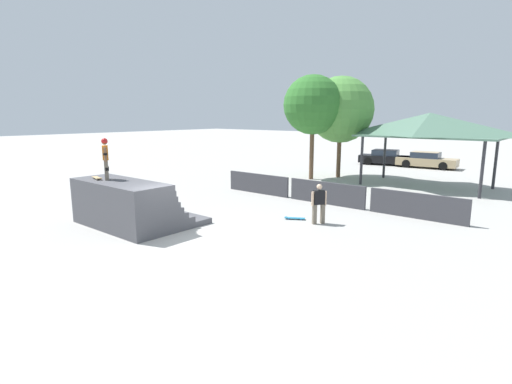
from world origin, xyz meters
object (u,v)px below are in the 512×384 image
Objects in this scene: skater_on_deck at (105,156)px; skateboard_on_ground at (294,218)px; skateboard_on_deck at (97,178)px; tree_beside_pavilion at (313,105)px; bystander_walking at (319,202)px; parked_car_black at (386,158)px; parked_car_tan at (426,160)px; tree_far_back at (341,110)px.

skateboard_on_ground is (5.04, 5.14, -2.58)m from skater_on_deck.
tree_beside_pavilion reaches higher than skateboard_on_deck.
bystander_walking is 0.23× the size of tree_beside_pavilion.
skateboard_on_ground is (5.41, 5.35, -1.74)m from skateboard_on_deck.
bystander_walking is 0.34× the size of parked_car_black.
skater_on_deck reaches higher than parked_car_tan.
skateboard_on_deck is 0.17× the size of parked_car_black.
parked_car_black is at bearing -129.28° from bystander_walking.
tree_beside_pavilion is at bearing 119.43° from skater_on_deck.
tree_far_back reaches higher than bystander_walking.
tree_far_back is (-4.12, 11.19, 4.42)m from skateboard_on_ground.
parked_car_black is at bearing -107.92° from skateboard_on_ground.
skater_on_deck is at bearing -103.43° from parked_car_tan.
skateboard_on_ground is 11.56m from tree_beside_pavilion.
parked_car_black is (-0.22, 8.74, -3.88)m from tree_far_back.
skater_on_deck is 7.65m from skateboard_on_ground.
bystander_walking is at bearing -88.31° from parked_car_tan.
skater_on_deck is 8.24m from bystander_walking.
parked_car_black is at bearing 177.14° from parked_car_tan.
tree_far_back is 1.45× the size of parked_car_tan.
skateboard_on_deck is 14.92m from tree_beside_pavilion.
parked_car_black is at bearing 102.05° from skateboard_on_deck.
skater_on_deck is at bearing -93.24° from tree_far_back.
skateboard_on_deck is 0.17× the size of parked_car_tan.
tree_beside_pavilion reaches higher than parked_car_black.
skater_on_deck reaches higher than skateboard_on_ground.
tree_beside_pavilion is (-6.14, 9.19, 3.90)m from bystander_walking.
bystander_walking reaches higher than skateboard_on_ground.
skateboard_on_deck reaches higher than parked_car_tan.
parked_car_tan is at bearing 69.72° from tree_beside_pavilion.
skateboard_on_deck reaches higher than skateboard_on_ground.
bystander_walking is at bearing 153.92° from skateboard_on_ground.
skateboard_on_deck is 0.98× the size of skateboard_on_ground.
skateboard_on_ground is at bearing -50.43° from bystander_walking.
bystander_walking is 1.92× the size of skateboard_on_ground.
parked_car_black is 3.26m from parked_car_tan.
skateboard_on_deck reaches higher than parked_car_black.
parked_car_tan is (-2.16, 19.95, -0.26)m from bystander_walking.
skater_on_deck reaches higher than parked_car_black.
tree_beside_pavilion reaches higher than skater_on_deck.
skateboard_on_deck is at bearing -121.53° from skater_on_deck.
skateboard_on_deck is 8.51m from bystander_walking.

